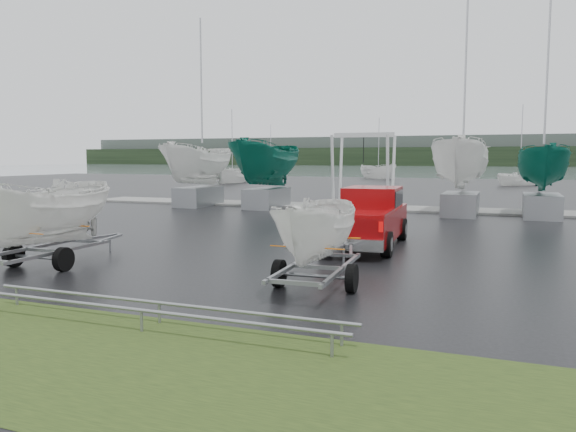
% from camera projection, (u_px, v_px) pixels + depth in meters
% --- Properties ---
extents(ground_plane, '(120.00, 120.00, 0.00)m').
position_uv_depth(ground_plane, '(215.00, 238.00, 19.53)').
color(ground_plane, black).
rests_on(ground_plane, ground).
extents(lake, '(300.00, 300.00, 0.00)m').
position_uv_depth(lake, '(457.00, 171.00, 112.16)').
color(lake, gray).
rests_on(lake, ground).
extents(dock, '(30.00, 3.00, 0.12)m').
position_uv_depth(dock, '(327.00, 206.00, 31.57)').
color(dock, gray).
rests_on(dock, ground).
extents(treeline, '(300.00, 8.00, 6.00)m').
position_uv_depth(treeline, '(476.00, 157.00, 176.69)').
color(treeline, black).
rests_on(treeline, ground).
extents(far_hill, '(300.00, 6.00, 10.00)m').
position_uv_depth(far_hill, '(478.00, 150.00, 183.89)').
color(far_hill, '#4C5651').
rests_on(far_hill, ground).
extents(pickup_truck, '(2.25, 5.58, 1.82)m').
position_uv_depth(pickup_truck, '(369.00, 215.00, 17.87)').
color(pickup_truck, maroon).
rests_on(pickup_truck, ground).
extents(trailer_hitched, '(1.81, 3.66, 4.26)m').
position_uv_depth(trailer_hitched, '(318.00, 180.00, 11.85)').
color(trailer_hitched, gray).
rests_on(trailer_hitched, ground).
extents(trailer_parked, '(1.82, 3.62, 5.23)m').
position_uv_depth(trailer_parked, '(39.00, 156.00, 13.99)').
color(trailer_parked, gray).
rests_on(trailer_parked, ground).
extents(boat_hoist, '(3.30, 2.18, 4.12)m').
position_uv_depth(boat_hoist, '(363.00, 160.00, 30.55)').
color(boat_hoist, silver).
rests_on(boat_hoist, ground).
extents(keelboat_0, '(2.46, 3.20, 10.63)m').
position_uv_depth(keelboat_0, '(198.00, 138.00, 31.88)').
color(keelboat_0, gray).
rests_on(keelboat_0, ground).
extents(keelboat_1, '(2.61, 3.20, 8.03)m').
position_uv_depth(keelboat_1, '(267.00, 132.00, 30.52)').
color(keelboat_1, gray).
rests_on(keelboat_1, ground).
extents(keelboat_2, '(2.59, 3.20, 10.76)m').
position_uv_depth(keelboat_2, '(463.00, 129.00, 26.63)').
color(keelboat_2, gray).
rests_on(keelboat_2, ground).
extents(keelboat_3, '(2.24, 3.20, 10.40)m').
position_uv_depth(keelboat_3, '(545.00, 141.00, 25.67)').
color(keelboat_3, gray).
rests_on(keelboat_3, ground).
extents(mast_rack_0, '(0.56, 6.50, 0.06)m').
position_uv_depth(mast_rack_0, '(38.00, 215.00, 23.68)').
color(mast_rack_0, gray).
rests_on(mast_rack_0, ground).
extents(mast_rack_2, '(7.00, 0.56, 0.06)m').
position_uv_depth(mast_rack_2, '(150.00, 307.00, 9.24)').
color(mast_rack_2, gray).
rests_on(mast_rack_2, ground).
extents(moored_boat_0, '(2.96, 3.03, 11.62)m').
position_uv_depth(moored_boat_0, '(233.00, 183.00, 61.73)').
color(moored_boat_0, white).
rests_on(moored_boat_0, ground).
extents(moored_boat_1, '(4.26, 4.27, 11.98)m').
position_uv_depth(moored_boat_1, '(378.00, 178.00, 74.49)').
color(moored_boat_1, white).
rests_on(moored_boat_1, ground).
extents(moored_boat_2, '(3.21, 3.22, 10.99)m').
position_uv_depth(moored_boat_2, '(520.00, 185.00, 55.97)').
color(moored_boat_2, white).
rests_on(moored_boat_2, ground).
extents(moored_boat_4, '(3.35, 3.34, 11.11)m').
position_uv_depth(moored_boat_4, '(271.00, 175.00, 90.38)').
color(moored_boat_4, white).
rests_on(moored_boat_4, ground).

